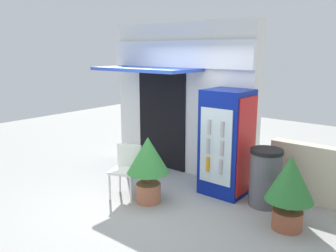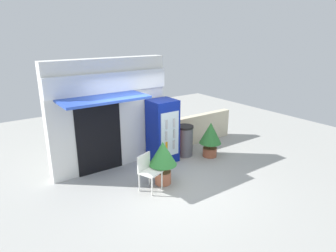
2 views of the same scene
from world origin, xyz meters
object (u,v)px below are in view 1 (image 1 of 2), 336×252
object	(u,v)px
plastic_chair	(127,166)
potted_plant_curbside	(290,184)
drink_cooler	(227,143)
potted_plant_near_shop	(148,161)
trash_bin	(265,177)

from	to	relation	value
plastic_chair	potted_plant_curbside	distance (m)	2.59
drink_cooler	potted_plant_curbside	world-z (taller)	drink_cooler
drink_cooler	potted_plant_near_shop	size ratio (longest dim) A/B	1.65
potted_plant_near_shop	potted_plant_curbside	distance (m)	2.14
potted_plant_curbside	trash_bin	world-z (taller)	potted_plant_curbside
potted_plant_curbside	drink_cooler	bearing A→B (deg)	156.47
trash_bin	potted_plant_near_shop	bearing A→B (deg)	-144.93
potted_plant_near_shop	plastic_chair	bearing A→B (deg)	-175.24
drink_cooler	trash_bin	world-z (taller)	drink_cooler
plastic_chair	potted_plant_near_shop	world-z (taller)	potted_plant_near_shop
trash_bin	plastic_chair	bearing A→B (deg)	-150.78
potted_plant_near_shop	potted_plant_curbside	size ratio (longest dim) A/B	1.03
drink_cooler	trash_bin	xyz separation A→B (m)	(0.74, -0.06, -0.43)
potted_plant_near_shop	drink_cooler	bearing A→B (deg)	55.50
drink_cooler	trash_bin	bearing A→B (deg)	-4.84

